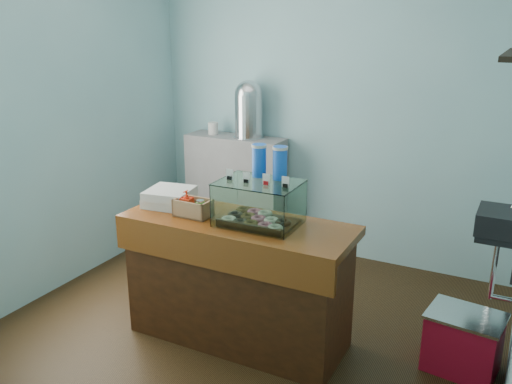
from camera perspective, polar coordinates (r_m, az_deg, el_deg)
The scene contains 9 objects.
ground at distance 4.24m, azimuth -0.16°, elevation -13.40°, with size 3.50×3.50×0.00m, color black.
room_shell at distance 3.66m, azimuth 0.24°, elevation 10.07°, with size 3.54×3.04×2.82m.
counter at distance 3.83m, azimuth -1.94°, elevation -9.25°, with size 1.60×0.60×0.90m.
back_shelf at distance 5.48m, azimuth -2.15°, elevation 0.21°, with size 1.00×0.32×1.10m, color gray.
display_case at distance 3.56m, azimuth 0.49°, elevation -0.70°, with size 0.54×0.40×0.51m.
condiment_crate at distance 3.74m, azimuth -6.74°, elevation -1.59°, with size 0.25×0.15×0.18m.
pastry_boxes at distance 3.98m, azimuth -9.08°, elevation -0.53°, with size 0.36×0.36×0.12m.
coffee_urn at distance 5.23m, azimuth -0.77°, elevation 8.85°, with size 0.30×0.30×0.55m.
red_cooler at distance 3.87m, azimuth 20.95°, elevation -14.52°, with size 0.50×0.41×0.40m.
Camera 1 is at (1.68, -3.23, 2.19)m, focal length 38.00 mm.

